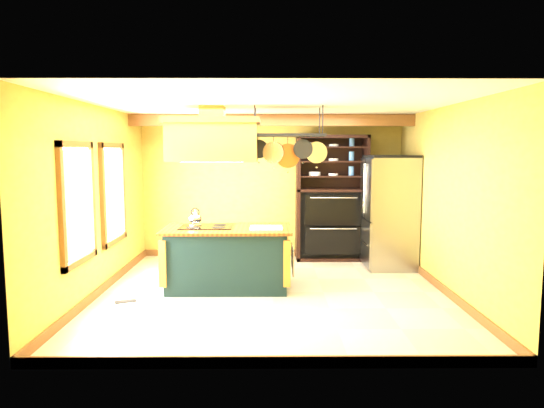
{
  "coord_description": "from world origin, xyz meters",
  "views": [
    {
      "loc": [
        -0.06,
        -6.9,
        2.06
      ],
      "look_at": [
        -0.01,
        0.3,
        1.27
      ],
      "focal_mm": 32.0,
      "sensor_mm": 36.0,
      "label": 1
    }
  ],
  "objects_px": {
    "range_hood": "(213,138)",
    "refrigerator": "(388,214)",
    "hutch": "(331,212)",
    "pot_rack": "(288,143)",
    "kitchen_island": "(228,257)"
  },
  "relations": [
    {
      "from": "pot_rack",
      "to": "refrigerator",
      "type": "height_order",
      "value": "pot_rack"
    },
    {
      "from": "pot_rack",
      "to": "range_hood",
      "type": "bearing_deg",
      "value": -179.36
    },
    {
      "from": "range_hood",
      "to": "refrigerator",
      "type": "relative_size",
      "value": 0.71
    },
    {
      "from": "pot_rack",
      "to": "hutch",
      "type": "bearing_deg",
      "value": 65.76
    },
    {
      "from": "kitchen_island",
      "to": "hutch",
      "type": "bearing_deg",
      "value": 47.88
    },
    {
      "from": "range_hood",
      "to": "refrigerator",
      "type": "distance_m",
      "value": 3.48
    },
    {
      "from": "pot_rack",
      "to": "hutch",
      "type": "xyz_separation_m",
      "value": [
        0.9,
        1.99,
        -1.28
      ]
    },
    {
      "from": "refrigerator",
      "to": "range_hood",
      "type": "bearing_deg",
      "value": -155.45
    },
    {
      "from": "range_hood",
      "to": "pot_rack",
      "type": "xyz_separation_m",
      "value": [
        1.1,
        0.01,
        -0.06
      ]
    },
    {
      "from": "pot_rack",
      "to": "refrigerator",
      "type": "relative_size",
      "value": 0.6
    },
    {
      "from": "kitchen_island",
      "to": "refrigerator",
      "type": "height_order",
      "value": "refrigerator"
    },
    {
      "from": "refrigerator",
      "to": "hutch",
      "type": "xyz_separation_m",
      "value": [
        -0.93,
        0.66,
        -0.04
      ]
    },
    {
      "from": "range_hood",
      "to": "pot_rack",
      "type": "relative_size",
      "value": 1.19
    },
    {
      "from": "kitchen_island",
      "to": "hutch",
      "type": "distance_m",
      "value": 2.73
    },
    {
      "from": "range_hood",
      "to": "refrigerator",
      "type": "height_order",
      "value": "range_hood"
    }
  ]
}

